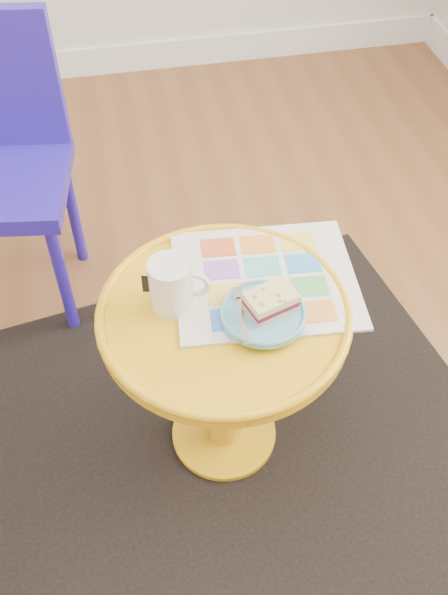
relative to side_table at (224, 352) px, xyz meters
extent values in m
cube|color=black|center=(0.00, 0.00, -0.34)|extent=(1.47, 1.30, 0.01)
cylinder|color=gold|center=(0.00, 0.00, -0.34)|extent=(0.26, 0.26, 0.02)
cylinder|color=gold|center=(0.00, 0.00, -0.11)|extent=(0.08, 0.08, 0.44)
cylinder|color=gold|center=(0.00, 0.00, 0.12)|extent=(0.51, 0.51, 0.03)
cylinder|color=#2819A6|center=(-0.35, 0.44, -0.16)|extent=(0.03, 0.03, 0.37)
cylinder|color=#2819A6|center=(-0.31, 0.72, -0.16)|extent=(0.03, 0.03, 0.37)
cube|color=silver|center=(0.10, 0.07, 0.14)|extent=(0.40, 0.35, 0.01)
cylinder|color=white|center=(-0.10, 0.04, 0.19)|extent=(0.09, 0.09, 0.11)
torus|color=white|center=(-0.05, 0.03, 0.20)|extent=(0.07, 0.03, 0.06)
cylinder|color=#D1B78C|center=(-0.10, 0.04, 0.24)|extent=(0.08, 0.08, 0.01)
cylinder|color=#5A9DBE|center=(0.07, -0.04, 0.15)|extent=(0.07, 0.07, 0.01)
cylinder|color=#5A9DBE|center=(0.07, -0.04, 0.15)|extent=(0.17, 0.17, 0.01)
cube|color=#D3BC8C|center=(0.09, -0.03, 0.17)|extent=(0.11, 0.09, 0.01)
cube|color=maroon|center=(0.09, -0.03, 0.18)|extent=(0.11, 0.09, 0.01)
cube|color=#EADB8C|center=(0.09, -0.03, 0.19)|extent=(0.11, 0.09, 0.02)
cube|color=silver|center=(0.03, -0.05, 0.16)|extent=(0.02, 0.12, 0.00)
cube|color=silver|center=(0.03, 0.02, 0.16)|extent=(0.02, 0.03, 0.00)
camera|label=1|loc=(-0.17, -0.85, 1.13)|focal=40.00mm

